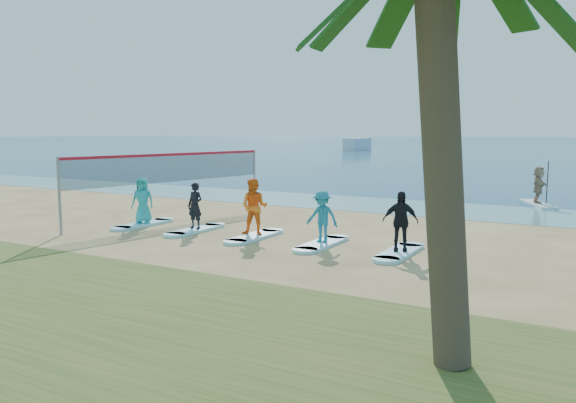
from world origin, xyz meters
The scene contains 17 objects.
ground centered at (0.00, 0.00, 0.00)m, with size 600.00×600.00×0.00m, color tan.
shallow_water centered at (0.00, 10.50, 0.01)m, with size 600.00×600.00×0.00m, color teal.
ocean centered at (0.00, 160.00, 0.01)m, with size 600.00×600.00×0.00m, color navy.
volleyball_net centered at (-6.16, 2.99, 1.90)m, with size 1.65×8.95×2.50m.
paddleboard centered at (5.43, 13.85, 0.06)m, with size 0.70×3.00×0.12m, color silver.
paddleboarder centered at (5.43, 13.85, 0.93)m, with size 1.50×0.48×1.62m, color tan.
boat_offshore_a centered at (-30.47, 79.12, 0.00)m, with size 2.15×8.35×2.11m, color silver.
surfboard_0 centered at (-6.00, 1.24, 0.04)m, with size 0.70×2.20×0.09m, color #A4F2FF.
student_0 centered at (-6.00, 1.24, 0.89)m, with size 0.78×0.51×1.60m, color #22A8A8.
surfboard_1 centered at (-3.68, 1.24, 0.04)m, with size 0.70×2.20×0.09m, color #A4F2FF.
student_1 centered at (-3.68, 1.24, 0.85)m, with size 0.56×0.36×1.52m, color black.
surfboard_2 centered at (-1.35, 1.24, 0.04)m, with size 0.70×2.20×0.09m, color #A4F2FF.
student_2 centered at (-1.35, 1.24, 0.97)m, with size 0.85×0.66×1.75m, color orange.
surfboard_3 centered at (0.98, 1.24, 0.04)m, with size 0.70×2.20×0.09m, color #A4F2FF.
student_3 centered at (0.98, 1.24, 0.84)m, with size 0.97×0.56×1.50m, color teal.
surfboard_4 centered at (3.30, 1.24, 0.04)m, with size 0.70×2.20×0.09m, color #A4F2FF.
student_4 centered at (3.30, 1.24, 0.90)m, with size 0.94×0.39×1.61m, color black.
Camera 1 is at (8.03, -13.12, 3.29)m, focal length 35.00 mm.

